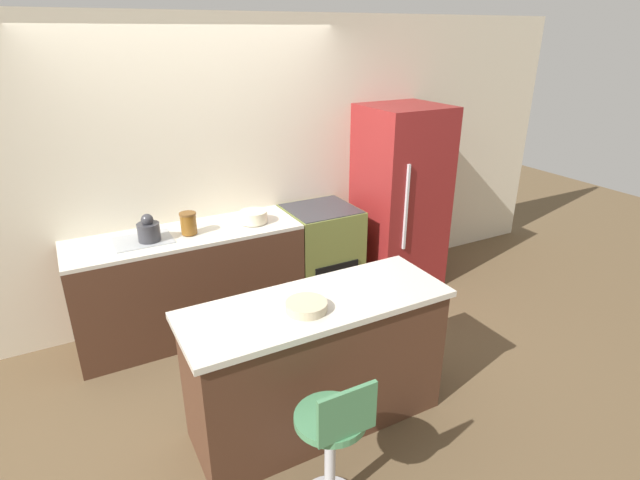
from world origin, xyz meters
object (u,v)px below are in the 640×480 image
(refrigerator, at_px, (400,198))
(mixing_bowl, at_px, (253,217))
(kettle, at_px, (149,230))
(oven_range, at_px, (321,254))
(stool_chair, at_px, (333,445))

(refrigerator, distance_m, mixing_bowl, 1.55)
(mixing_bowl, bearing_deg, kettle, 180.00)
(oven_range, distance_m, kettle, 1.65)
(kettle, bearing_deg, mixing_bowl, 0.00)
(refrigerator, xyz_separation_m, kettle, (-2.42, 0.01, 0.11))
(stool_chair, xyz_separation_m, mixing_bowl, (0.41, 2.10, 0.53))
(stool_chair, bearing_deg, oven_range, 62.96)
(refrigerator, bearing_deg, oven_range, 176.54)
(stool_chair, height_order, mixing_bowl, mixing_bowl)
(stool_chair, bearing_deg, mixing_bowl, 79.02)
(kettle, height_order, mixing_bowl, kettle)
(oven_range, bearing_deg, stool_chair, -117.04)
(oven_range, distance_m, mixing_bowl, 0.86)
(refrigerator, distance_m, kettle, 2.42)
(refrigerator, height_order, mixing_bowl, refrigerator)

